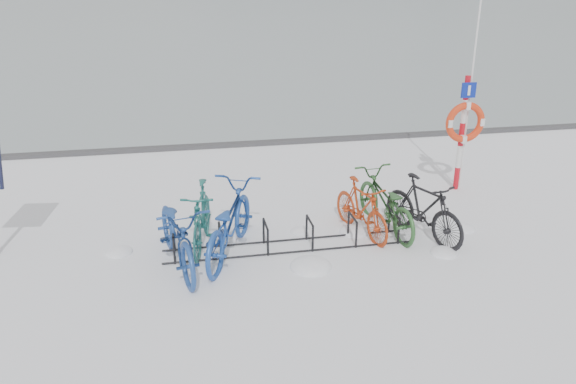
% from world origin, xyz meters
% --- Properties ---
extents(ground, '(900.00, 900.00, 0.00)m').
position_xyz_m(ground, '(0.00, 0.00, 0.00)').
color(ground, white).
rests_on(ground, ground).
extents(quay_edge, '(400.00, 0.25, 0.10)m').
position_xyz_m(quay_edge, '(0.00, 5.90, 0.05)').
color(quay_edge, '#3F3F42').
rests_on(quay_edge, ground).
extents(bike_rack, '(4.00, 0.48, 0.46)m').
position_xyz_m(bike_rack, '(0.00, 0.00, 0.18)').
color(bike_rack, black).
rests_on(bike_rack, ground).
extents(lifebuoy_station, '(0.81, 0.23, 4.22)m').
position_xyz_m(lifebuoy_station, '(3.92, 1.89, 1.42)').
color(lifebuoy_station, red).
rests_on(lifebuoy_station, ground).
extents(bike_0, '(1.15, 2.24, 1.12)m').
position_xyz_m(bike_0, '(-1.73, -0.26, 0.56)').
color(bike_0, '#21458E').
rests_on(bike_0, ground).
extents(bike_1, '(0.81, 1.83, 1.06)m').
position_xyz_m(bike_1, '(-1.35, 0.35, 0.53)').
color(bike_1, '#20635F').
rests_on(bike_1, ground).
extents(bike_2, '(1.53, 2.31, 1.15)m').
position_xyz_m(bike_2, '(-0.95, -0.03, 0.57)').
color(bike_2, '#204CA4').
rests_on(bike_2, ground).
extents(bike_3, '(0.83, 1.67, 0.97)m').
position_xyz_m(bike_3, '(1.32, 0.30, 0.48)').
color(bike_3, '#B03713').
rests_on(bike_3, ground).
extents(bike_4, '(0.93, 2.04, 1.03)m').
position_xyz_m(bike_4, '(1.78, 0.40, 0.52)').
color(bike_4, '#2D5C2C').
rests_on(bike_4, ground).
extents(bike_5, '(1.11, 1.84, 1.07)m').
position_xyz_m(bike_5, '(2.29, -0.03, 0.53)').
color(bike_5, black).
rests_on(bike_5, ground).
extents(snow_drifts, '(6.23, 1.85, 0.23)m').
position_xyz_m(snow_drifts, '(0.52, -0.09, 0.00)').
color(snow_drifts, white).
rests_on(snow_drifts, ground).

